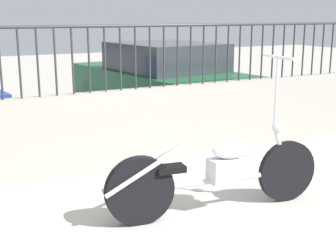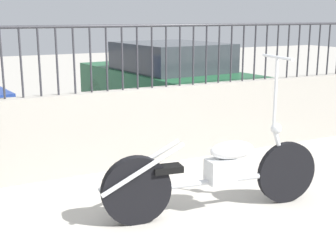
# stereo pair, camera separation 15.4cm
# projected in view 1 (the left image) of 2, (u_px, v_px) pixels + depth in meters

# --- Properties ---
(ground_plane) EXTENTS (40.00, 40.00, 0.00)m
(ground_plane) POSITION_uv_depth(u_px,v_px,m) (207.00, 245.00, 3.98)
(ground_plane) COLOR #ADA89E
(low_wall) EXTENTS (9.03, 0.18, 1.00)m
(low_wall) POSITION_uv_depth(u_px,v_px,m) (107.00, 131.00, 5.81)
(low_wall) COLOR #9E998E
(low_wall) RESTS_ON ground_plane
(fence_railing) EXTENTS (9.03, 0.04, 0.80)m
(fence_railing) POSITION_uv_depth(u_px,v_px,m) (105.00, 47.00, 5.57)
(fence_railing) COLOR #2D2D33
(fence_railing) RESTS_ON low_wall
(motorcycle_silver) EXTENTS (2.27, 0.60, 1.53)m
(motorcycle_silver) POSITION_uv_depth(u_px,v_px,m) (208.00, 174.00, 4.54)
(motorcycle_silver) COLOR black
(motorcycle_silver) RESTS_ON ground_plane
(car_green) EXTENTS (2.17, 4.16, 1.41)m
(car_green) POSITION_uv_depth(u_px,v_px,m) (161.00, 80.00, 8.77)
(car_green) COLOR black
(car_green) RESTS_ON ground_plane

